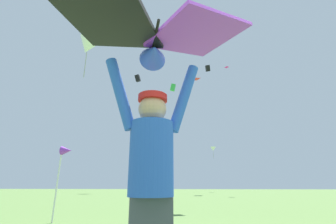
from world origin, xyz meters
The scene contains 10 objects.
kite_flyer_person centered at (-0.27, -0.20, 0.94)m, with size 0.80×0.42×1.92m.
held_stunt_kite centered at (-0.25, -0.27, 2.15)m, with size 1.65×1.07×0.39m.
distant_kite_white_mid_left centered at (3.47, 34.27, 6.29)m, with size 0.92×0.92×1.78m.
distant_kite_black_far_center centered at (3.11, 31.47, 18.76)m, with size 0.79×0.96×1.17m.
distant_kite_white_low_left centered at (-6.83, 11.14, 10.04)m, with size 2.02×1.90×3.14m.
distant_kite_magenta_mid_right centered at (5.36, 27.45, 16.68)m, with size 0.49×0.49×0.10m.
distant_kite_red_low_right centered at (0.39, 9.75, 6.56)m, with size 0.59×0.59×0.13m.
distant_kite_green_overhead_distant centered at (-2.06, 25.76, 13.14)m, with size 0.75×0.67×1.05m.
distant_kite_black_high_left centered at (-9.03, 34.63, 19.13)m, with size 1.05×1.00×1.41m.
marker_flag centered at (-3.37, 4.05, 1.67)m, with size 0.30×0.24×1.93m.
Camera 1 is at (0.03, -1.97, 0.90)m, focal length 24.66 mm.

